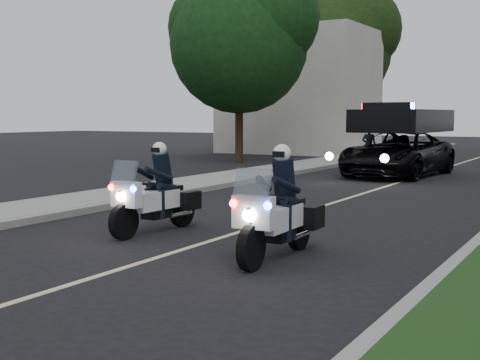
# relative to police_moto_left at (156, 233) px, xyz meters

# --- Properties ---
(ground) EXTENTS (120.00, 120.00, 0.00)m
(ground) POSITION_rel_police_moto_left_xyz_m (1.33, -0.85, 0.00)
(ground) COLOR black
(ground) RESTS_ON ground
(curb_left) EXTENTS (0.20, 60.00, 0.15)m
(curb_left) POSITION_rel_police_moto_left_xyz_m (-2.77, 9.15, 0.07)
(curb_left) COLOR gray
(curb_left) RESTS_ON ground
(sidewalk_left) EXTENTS (2.00, 60.00, 0.16)m
(sidewalk_left) POSITION_rel_police_moto_left_xyz_m (-3.87, 9.15, 0.08)
(sidewalk_left) COLOR gray
(sidewalk_left) RESTS_ON ground
(building_far) EXTENTS (8.00, 6.00, 7.00)m
(building_far) POSITION_rel_police_moto_left_xyz_m (-8.67, 25.15, 3.50)
(building_far) COLOR #A8A396
(building_far) RESTS_ON ground
(lane_marking) EXTENTS (0.12, 50.00, 0.01)m
(lane_marking) POSITION_rel_police_moto_left_xyz_m (1.33, 9.15, 0.00)
(lane_marking) COLOR #BFB78C
(lane_marking) RESTS_ON ground
(police_moto_left) EXTENTS (0.80, 2.01, 1.68)m
(police_moto_left) POSITION_rel_police_moto_left_xyz_m (0.00, 0.00, 0.00)
(police_moto_left) COLOR silver
(police_moto_left) RESTS_ON ground
(police_moto_right) EXTENTS (0.77, 2.06, 1.73)m
(police_moto_right) POSITION_rel_police_moto_left_xyz_m (2.95, -0.87, 0.00)
(police_moto_right) COLOR silver
(police_moto_right) RESTS_ON ground
(police_suv) EXTENTS (3.08, 5.90, 2.78)m
(police_suv) POSITION_rel_police_moto_left_xyz_m (0.62, 13.36, 0.00)
(police_suv) COLOR black
(police_suv) RESTS_ON ground
(bicycle) EXTENTS (0.68, 1.85, 0.96)m
(bicycle) POSITION_rel_police_moto_left_xyz_m (-0.93, 14.78, 0.00)
(bicycle) COLOR black
(bicycle) RESTS_ON ground
(cyclist) EXTENTS (0.59, 0.43, 1.55)m
(cyclist) POSITION_rel_police_moto_left_xyz_m (-0.93, 14.78, 0.00)
(cyclist) COLOR black
(cyclist) RESTS_ON ground
(tree_left_near) EXTENTS (8.06, 8.06, 10.33)m
(tree_left_near) POSITION_rel_police_moto_left_xyz_m (-7.46, 16.05, 0.00)
(tree_left_near) COLOR #123712
(tree_left_near) RESTS_ON ground
(tree_left_far) EXTENTS (9.04, 9.04, 11.97)m
(tree_left_far) POSITION_rel_police_moto_left_xyz_m (-8.15, 28.99, 0.00)
(tree_left_far) COLOR black
(tree_left_far) RESTS_ON ground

